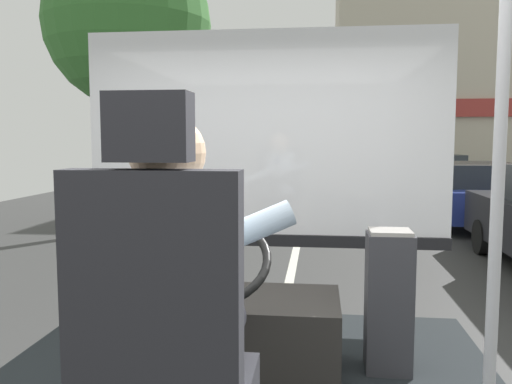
# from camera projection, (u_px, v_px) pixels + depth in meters

# --- Properties ---
(ground) EXTENTS (18.00, 44.00, 0.06)m
(ground) POSITION_uv_depth(u_px,v_px,m) (300.00, 230.00, 10.91)
(ground) COLOR #363636
(driver_seat) EXTENTS (0.48, 0.48, 1.33)m
(driver_seat) POSITION_uv_depth(u_px,v_px,m) (165.00, 360.00, 1.53)
(driver_seat) COLOR black
(driver_seat) RESTS_ON bus_floor
(bus_driver) EXTENTS (0.74, 0.57, 0.81)m
(bus_driver) POSITION_uv_depth(u_px,v_px,m) (174.00, 284.00, 1.62)
(bus_driver) COLOR black
(bus_driver) RESTS_ON driver_seat
(steering_console) EXTENTS (1.10, 1.03, 0.86)m
(steering_console) POSITION_uv_depth(u_px,v_px,m) (232.00, 331.00, 2.73)
(steering_console) COLOR #282623
(steering_console) RESTS_ON bus_floor
(handrail_pole) EXTENTS (0.04, 0.04, 1.93)m
(handrail_pole) POSITION_uv_depth(u_px,v_px,m) (497.00, 208.00, 1.86)
(handrail_pole) COLOR #B7B7BC
(handrail_pole) RESTS_ON bus_floor
(fare_box) EXTENTS (0.23, 0.22, 0.75)m
(fare_box) POSITION_uv_depth(u_px,v_px,m) (389.00, 301.00, 2.75)
(fare_box) COLOR #333338
(fare_box) RESTS_ON bus_floor
(windshield_panel) EXTENTS (2.50, 0.08, 1.48)m
(windshield_panel) POSITION_uv_depth(u_px,v_px,m) (266.00, 163.00, 3.65)
(windshield_panel) COLOR white
(street_tree) EXTENTS (3.27, 3.27, 5.75)m
(street_tree) POSITION_uv_depth(u_px,v_px,m) (128.00, 25.00, 10.46)
(street_tree) COLOR #4C3828
(street_tree) RESTS_ON ground
(shop_building) EXTENTS (10.85, 5.07, 8.48)m
(shop_building) POSITION_uv_depth(u_px,v_px,m) (481.00, 76.00, 20.06)
(shop_building) COLOR #BCB29E
(shop_building) RESTS_ON ground
(parked_car_blue) EXTENTS (2.02, 4.36, 1.33)m
(parked_car_blue) POSITION_uv_depth(u_px,v_px,m) (473.00, 192.00, 11.59)
(parked_car_blue) COLOR navy
(parked_car_blue) RESTS_ON ground
(parked_car_silver) EXTENTS (1.77, 3.84, 1.37)m
(parked_car_silver) POSITION_uv_depth(u_px,v_px,m) (434.00, 175.00, 17.02)
(parked_car_silver) COLOR silver
(parked_car_silver) RESTS_ON ground
(parked_car_white) EXTENTS (1.91, 4.38, 1.24)m
(parked_car_white) POSITION_uv_depth(u_px,v_px,m) (403.00, 169.00, 21.53)
(parked_car_white) COLOR silver
(parked_car_white) RESTS_ON ground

